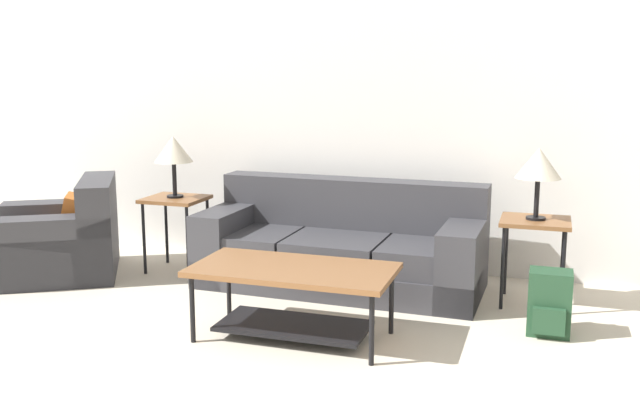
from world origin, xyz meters
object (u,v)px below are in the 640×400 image
(table_lamp_right, at_px, (539,164))
(side_table_left, at_px, (176,206))
(side_table_right, at_px, (535,230))
(table_lamp_left, at_px, (173,150))
(couch, at_px, (342,249))
(armchair, at_px, (62,241))
(backpack, at_px, (549,304))
(coffee_table, at_px, (293,286))

(table_lamp_right, bearing_deg, side_table_left, 180.00)
(side_table_right, distance_m, table_lamp_left, 2.96)
(couch, height_order, armchair, couch)
(couch, bearing_deg, table_lamp_right, -0.88)
(backpack, bearing_deg, coffee_table, -159.92)
(couch, distance_m, armchair, 2.35)
(coffee_table, bearing_deg, backpack, 20.08)
(couch, bearing_deg, armchair, -169.59)
(table_lamp_left, height_order, backpack, table_lamp_left)
(armchair, height_order, table_lamp_right, table_lamp_right)
(coffee_table, xyz_separation_m, table_lamp_left, (-1.49, 1.17, 0.69))
(table_lamp_right, relative_size, backpack, 1.22)
(coffee_table, bearing_deg, side_table_left, 141.83)
(side_table_right, relative_size, table_lamp_left, 1.23)
(side_table_right, bearing_deg, couch, 179.12)
(side_table_right, distance_m, table_lamp_right, 0.48)
(table_lamp_left, height_order, table_lamp_right, same)
(side_table_left, xyz_separation_m, backpack, (3.04, -0.60, -0.35))
(armchair, height_order, table_lamp_left, table_lamp_left)
(couch, bearing_deg, table_lamp_left, -179.12)
(coffee_table, xyz_separation_m, side_table_left, (-1.49, 1.17, 0.21))
(coffee_table, distance_m, side_table_left, 1.90)
(armchair, height_order, side_table_right, armchair)
(side_table_left, bearing_deg, table_lamp_left, 0.00)
(side_table_left, relative_size, table_lamp_right, 1.23)
(couch, distance_m, side_table_right, 1.48)
(couch, distance_m, side_table_left, 1.48)
(armchair, xyz_separation_m, coffee_table, (2.34, -0.77, 0.06))
(side_table_right, xyz_separation_m, backpack, (0.12, -0.60, -0.35))
(armchair, distance_m, table_lamp_right, 3.87)
(armchair, distance_m, side_table_right, 3.80)
(side_table_left, distance_m, backpack, 3.12)
(backpack, bearing_deg, table_lamp_left, 168.82)
(coffee_table, relative_size, side_table_left, 2.01)
(couch, bearing_deg, coffee_table, -88.70)
(armchair, bearing_deg, couch, 10.41)
(armchair, height_order, coffee_table, armchair)
(side_table_right, bearing_deg, table_lamp_left, 180.00)
(side_table_left, relative_size, backpack, 1.49)
(couch, xyz_separation_m, side_table_left, (-1.46, -0.02, 0.26))
(armchair, height_order, backpack, armchair)
(couch, xyz_separation_m, table_lamp_right, (1.46, -0.02, 0.74))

